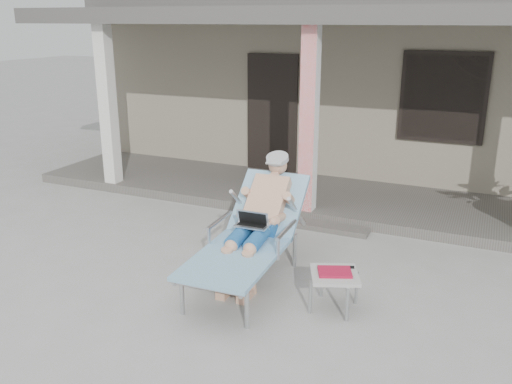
% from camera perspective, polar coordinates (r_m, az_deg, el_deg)
% --- Properties ---
extents(ground, '(60.00, 60.00, 0.00)m').
position_cam_1_polar(ground, '(6.26, -1.13, -9.13)').
color(ground, '#9E9E99').
rests_on(ground, ground).
extents(house, '(10.40, 5.40, 3.30)m').
position_cam_1_polar(house, '(11.85, 12.47, 11.72)').
color(house, gray).
rests_on(house, ground).
extents(porch_deck, '(10.00, 2.00, 0.15)m').
position_cam_1_polar(porch_deck, '(8.83, 7.09, -0.55)').
color(porch_deck, '#605B56').
rests_on(porch_deck, ground).
extents(porch_overhang, '(10.00, 2.30, 2.85)m').
position_cam_1_polar(porch_overhang, '(8.34, 7.71, 17.32)').
color(porch_overhang, silver).
rests_on(porch_overhang, porch_deck).
extents(porch_step, '(2.00, 0.30, 0.07)m').
position_cam_1_polar(porch_step, '(7.81, 4.60, -3.24)').
color(porch_step, '#605B56').
rests_on(porch_step, ground).
extents(lounger, '(0.88, 2.17, 1.39)m').
position_cam_1_polar(lounger, '(6.00, -0.18, -1.45)').
color(lounger, '#B7B7BC').
rests_on(lounger, ground).
extents(side_table, '(0.61, 0.61, 0.42)m').
position_cam_1_polar(side_table, '(5.57, 8.27, -8.79)').
color(side_table, '#ACACA7').
rests_on(side_table, ground).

